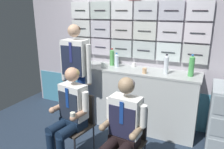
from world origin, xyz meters
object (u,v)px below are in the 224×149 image
crew_member_right (122,130)px  paper_cup_tan (145,71)px  crew_member_left (69,113)px  water_bottle_tall (117,60)px  folding_chair_left (79,118)px  folding_chair_right (128,134)px  crew_member_standing (76,69)px

crew_member_right → paper_cup_tan: bearing=95.3°
crew_member_left → crew_member_right: crew_member_left is taller
water_bottle_tall → paper_cup_tan: (0.53, -0.18, -0.07)m
folding_chair_left → folding_chair_right: (0.73, -0.08, 0.00)m
crew_member_left → folding_chair_right: 0.78m
water_bottle_tall → folding_chair_right: bearing=-60.4°
water_bottle_tall → crew_member_standing: bearing=-134.9°
paper_cup_tan → crew_member_left: bearing=-121.3°
folding_chair_left → folding_chair_right: same height
crew_member_right → water_bottle_tall: (-0.64, 1.31, 0.42)m
water_bottle_tall → paper_cup_tan: 0.57m
folding_chair_left → water_bottle_tall: 1.21m
crew_member_left → crew_member_standing: 0.90m
crew_member_right → crew_member_standing: size_ratio=0.73×
folding_chair_left → crew_member_left: size_ratio=0.69×
water_bottle_tall → paper_cup_tan: bearing=-18.4°
folding_chair_right → crew_member_standing: bearing=149.8°
crew_member_standing → water_bottle_tall: crew_member_standing is taller
folding_chair_left → paper_cup_tan: (0.61, 0.89, 0.50)m
paper_cup_tan → water_bottle_tall: bearing=161.6°
crew_member_right → crew_member_standing: bearing=143.7°
folding_chair_left → folding_chair_right: size_ratio=1.00×
folding_chair_left → paper_cup_tan: bearing=55.4°
paper_cup_tan → folding_chair_left: bearing=-124.6°
paper_cup_tan → crew_member_standing: bearing=-163.1°
folding_chair_right → paper_cup_tan: size_ratio=10.56×
folding_chair_left → crew_member_right: (0.72, -0.25, 0.15)m
folding_chair_right → crew_member_right: (-0.01, -0.16, 0.15)m
crew_member_left → crew_member_right: (0.74, -0.09, -0.00)m
crew_member_left → paper_cup_tan: bearing=58.7°
folding_chair_left → crew_member_right: size_ratio=0.70×
crew_member_right → water_bottle_tall: 1.52m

